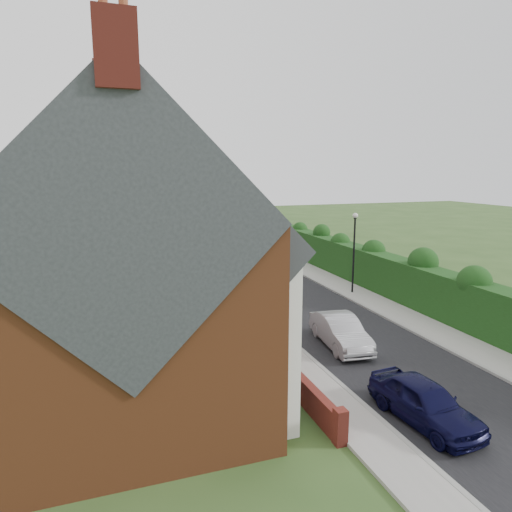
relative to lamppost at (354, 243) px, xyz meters
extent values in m
plane|color=#2D4C1E|center=(-3.40, -4.00, -3.30)|extent=(140.00, 140.00, 0.00)
cube|color=black|center=(-3.90, 7.00, -3.29)|extent=(6.00, 58.00, 0.02)
cube|color=#999790|center=(0.20, 7.00, -3.24)|extent=(2.20, 58.00, 0.12)
cube|color=#999790|center=(-7.75, 7.00, -3.24)|extent=(1.70, 58.00, 0.12)
cube|color=gray|center=(-0.85, 7.00, -3.23)|extent=(0.18, 58.00, 0.13)
cube|color=gray|center=(-6.95, 7.00, -3.23)|extent=(0.18, 58.00, 0.13)
cube|color=#163711|center=(2.00, 7.00, -2.05)|extent=(1.50, 58.00, 2.50)
cube|color=brown|center=(-14.40, 6.00, -0.05)|extent=(8.00, 40.00, 6.50)
cube|color=#25292D|center=(-14.40, 6.00, 3.20)|extent=(8.00, 40.20, 8.00)
cube|color=white|center=(-10.05, -12.10, -0.70)|extent=(0.70, 2.40, 5.20)
cube|color=black|center=(-9.68, -12.10, -1.90)|extent=(0.06, 1.80, 1.60)
cube|color=black|center=(-9.68, -12.10, 0.50)|extent=(0.06, 1.80, 1.60)
cube|color=#25292D|center=(-10.20, -12.10, 2.30)|extent=(1.70, 2.60, 1.70)
cube|color=#3F2D2D|center=(-10.36, -10.00, -2.25)|extent=(0.08, 0.90, 2.10)
cube|color=white|center=(-10.35, -10.10, 1.10)|extent=(0.12, 1.20, 1.60)
cube|color=white|center=(-10.05, -7.10, -0.70)|extent=(0.70, 2.40, 5.20)
cube|color=black|center=(-9.68, -7.10, -1.90)|extent=(0.06, 1.80, 1.60)
cube|color=black|center=(-9.68, -7.10, 0.50)|extent=(0.06, 1.80, 1.60)
cube|color=#25292D|center=(-10.20, -7.10, 2.30)|extent=(1.70, 2.60, 1.70)
cube|color=#3F2D2D|center=(-10.36, -5.00, -2.25)|extent=(0.08, 0.90, 2.10)
cube|color=white|center=(-10.35, -5.10, 1.10)|extent=(0.12, 1.20, 1.60)
cube|color=white|center=(-10.05, -2.10, -0.70)|extent=(0.70, 2.40, 5.20)
cube|color=black|center=(-9.68, -2.10, -1.90)|extent=(0.06, 1.80, 1.60)
cube|color=black|center=(-9.68, -2.10, 0.50)|extent=(0.06, 1.80, 1.60)
cube|color=#25292D|center=(-10.20, -2.10, 2.30)|extent=(1.70, 2.60, 1.70)
cube|color=#3F2D2D|center=(-10.36, 0.00, -2.25)|extent=(0.08, 0.90, 2.10)
cube|color=white|center=(-10.35, -0.10, 1.10)|extent=(0.12, 1.20, 1.60)
cube|color=white|center=(-10.05, 2.90, -0.70)|extent=(0.70, 2.40, 5.20)
cube|color=black|center=(-9.68, 2.90, -1.90)|extent=(0.06, 1.80, 1.60)
cube|color=black|center=(-9.68, 2.90, 0.50)|extent=(0.06, 1.80, 1.60)
cube|color=#25292D|center=(-10.20, 2.90, 2.30)|extent=(1.70, 2.60, 1.70)
cube|color=#3F2D2D|center=(-10.36, 5.00, -2.25)|extent=(0.08, 0.90, 2.10)
cube|color=white|center=(-10.35, 4.90, 1.10)|extent=(0.12, 1.20, 1.60)
cube|color=white|center=(-10.05, 7.90, -0.70)|extent=(0.70, 2.40, 5.20)
cube|color=black|center=(-9.68, 7.90, -1.90)|extent=(0.06, 1.80, 1.60)
cube|color=black|center=(-9.68, 7.90, 0.50)|extent=(0.06, 1.80, 1.60)
cube|color=#25292D|center=(-10.20, 7.90, 2.30)|extent=(1.70, 2.60, 1.70)
cube|color=#3F2D2D|center=(-10.36, 10.00, -2.25)|extent=(0.08, 0.90, 2.10)
cube|color=white|center=(-10.35, 9.90, 1.10)|extent=(0.12, 1.20, 1.60)
cube|color=white|center=(-10.05, 12.90, -0.70)|extent=(0.70, 2.40, 5.20)
cube|color=black|center=(-9.68, 12.90, -1.90)|extent=(0.06, 1.80, 1.60)
cube|color=black|center=(-9.68, 12.90, 0.50)|extent=(0.06, 1.80, 1.60)
cube|color=#25292D|center=(-10.20, 12.90, 2.30)|extent=(1.70, 2.60, 1.70)
cube|color=#3F2D2D|center=(-10.36, 15.00, -2.25)|extent=(0.08, 0.90, 2.10)
cube|color=white|center=(-10.35, 14.90, 1.10)|extent=(0.12, 1.20, 1.60)
cube|color=white|center=(-10.05, 17.90, -0.70)|extent=(0.70, 2.40, 5.20)
cube|color=black|center=(-9.68, 17.90, -1.90)|extent=(0.06, 1.80, 1.60)
cube|color=black|center=(-9.68, 17.90, 0.50)|extent=(0.06, 1.80, 1.60)
cube|color=#25292D|center=(-10.20, 17.90, 2.30)|extent=(1.70, 2.60, 1.70)
cube|color=#3F2D2D|center=(-10.36, 20.00, -2.25)|extent=(0.08, 0.90, 2.10)
cube|color=white|center=(-10.35, 19.90, 1.10)|extent=(0.12, 1.20, 1.60)
cube|color=white|center=(-10.05, 22.90, -0.70)|extent=(0.70, 2.40, 5.20)
cube|color=black|center=(-9.68, 22.90, -1.90)|extent=(0.06, 1.80, 1.60)
cube|color=black|center=(-9.68, 22.90, 0.50)|extent=(0.06, 1.80, 1.60)
cube|color=#25292D|center=(-10.20, 22.90, 2.30)|extent=(1.70, 2.60, 1.70)
cube|color=#3F2D2D|center=(-10.36, 25.00, -2.25)|extent=(0.08, 0.90, 2.10)
cube|color=white|center=(-10.35, 24.90, 1.10)|extent=(0.12, 1.20, 1.60)
cube|color=maroon|center=(-14.40, -14.00, 7.00)|extent=(0.90, 0.50, 1.60)
cylinder|color=brown|center=(-14.20, -14.00, 7.95)|extent=(0.20, 0.20, 0.50)
cube|color=maroon|center=(-14.40, -9.00, 7.00)|extent=(0.90, 0.50, 1.60)
cylinder|color=brown|center=(-14.60, -9.00, 7.95)|extent=(0.20, 0.20, 0.50)
cylinder|color=brown|center=(-14.20, -9.00, 7.95)|extent=(0.20, 0.20, 0.50)
cube|color=maroon|center=(-14.40, -4.00, 7.00)|extent=(0.90, 0.50, 1.60)
cylinder|color=brown|center=(-14.60, -4.00, 7.95)|extent=(0.20, 0.20, 0.50)
cylinder|color=brown|center=(-14.20, -4.00, 7.95)|extent=(0.20, 0.20, 0.50)
cube|color=maroon|center=(-14.40, 1.00, 7.00)|extent=(0.90, 0.50, 1.60)
cylinder|color=brown|center=(-14.60, 1.00, 7.95)|extent=(0.20, 0.20, 0.50)
cylinder|color=brown|center=(-14.20, 1.00, 7.95)|extent=(0.20, 0.20, 0.50)
cube|color=maroon|center=(-14.40, 6.00, 7.00)|extent=(0.90, 0.50, 1.60)
cylinder|color=brown|center=(-14.60, 6.00, 7.95)|extent=(0.20, 0.20, 0.50)
cylinder|color=brown|center=(-14.20, 6.00, 7.95)|extent=(0.20, 0.20, 0.50)
cube|color=maroon|center=(-14.40, 11.00, 7.00)|extent=(0.90, 0.50, 1.60)
cylinder|color=brown|center=(-14.60, 11.00, 7.95)|extent=(0.20, 0.20, 0.50)
cylinder|color=brown|center=(-14.20, 11.00, 7.95)|extent=(0.20, 0.20, 0.50)
cube|color=maroon|center=(-14.40, 16.00, 7.00)|extent=(0.90, 0.50, 1.60)
cylinder|color=brown|center=(-14.60, 16.00, 7.95)|extent=(0.20, 0.20, 0.50)
cylinder|color=brown|center=(-14.20, 16.00, 7.95)|extent=(0.20, 0.20, 0.50)
cube|color=maroon|center=(-14.40, 21.00, 7.00)|extent=(0.90, 0.50, 1.60)
cylinder|color=brown|center=(-14.60, 21.00, 7.95)|extent=(0.20, 0.20, 0.50)
cylinder|color=brown|center=(-14.20, 21.00, 7.95)|extent=(0.20, 0.20, 0.50)
cube|color=maroon|center=(-14.40, 26.00, 7.00)|extent=(0.90, 0.50, 1.60)
cylinder|color=brown|center=(-14.60, 26.00, 7.95)|extent=(0.20, 0.20, 0.50)
cylinder|color=brown|center=(-14.20, 26.00, 7.95)|extent=(0.20, 0.20, 0.50)
cube|color=maroon|center=(-8.75, -11.50, -2.85)|extent=(0.30, 4.70, 0.90)
cube|color=maroon|center=(-8.75, -6.50, -2.85)|extent=(0.30, 4.70, 0.90)
cube|color=maroon|center=(-8.75, -1.50, -2.85)|extent=(0.30, 4.70, 0.90)
cube|color=maroon|center=(-8.75, 3.50, -2.85)|extent=(0.30, 4.70, 0.90)
cube|color=maroon|center=(-8.75, 8.50, -2.85)|extent=(0.30, 4.70, 0.90)
cube|color=maroon|center=(-8.75, 13.50, -2.85)|extent=(0.30, 4.70, 0.90)
cube|color=maroon|center=(-8.75, 18.50, -2.85)|extent=(0.30, 4.70, 0.90)
cube|color=maroon|center=(-8.75, 23.50, -2.85)|extent=(0.30, 4.70, 0.90)
cube|color=maroon|center=(-8.75, -14.00, -2.75)|extent=(0.35, 0.35, 1.10)
cube|color=maroon|center=(-8.75, -9.00, -2.75)|extent=(0.35, 0.35, 1.10)
cube|color=maroon|center=(-8.75, -4.00, -2.75)|extent=(0.35, 0.35, 1.10)
cube|color=maroon|center=(-8.75, 1.00, -2.75)|extent=(0.35, 0.35, 1.10)
cube|color=maroon|center=(-8.75, 6.00, -2.75)|extent=(0.35, 0.35, 1.10)
cube|color=maroon|center=(-8.75, 11.00, -2.75)|extent=(0.35, 0.35, 1.10)
cube|color=maroon|center=(-8.75, 16.00, -2.75)|extent=(0.35, 0.35, 1.10)
cube|color=maroon|center=(-8.75, 21.00, -2.75)|extent=(0.35, 0.35, 1.10)
cube|color=maroon|center=(-8.75, 26.00, -2.75)|extent=(0.35, 0.35, 1.10)
cylinder|color=black|center=(0.00, 0.00, -0.90)|extent=(0.12, 0.12, 4.80)
cylinder|color=black|center=(0.00, 0.00, 1.55)|extent=(0.20, 0.20, 0.10)
sphere|color=silver|center=(0.00, 0.00, 1.70)|extent=(0.32, 0.32, 0.32)
cylinder|color=#332316|center=(-6.40, 36.00, -0.92)|extent=(0.50, 0.50, 4.75)
sphere|color=#174517|center=(-6.40, 36.00, 2.59)|extent=(6.80, 6.80, 6.80)
sphere|color=#174517|center=(-5.04, 36.30, 1.93)|extent=(4.76, 4.76, 4.76)
cylinder|color=#332316|center=(-0.40, 38.00, -0.67)|extent=(0.50, 0.50, 5.25)
sphere|color=#174517|center=(-0.40, 38.00, 3.21)|extent=(7.60, 7.60, 7.60)
sphere|color=#174517|center=(1.12, 38.30, 2.48)|extent=(5.32, 5.32, 5.32)
cylinder|color=#332316|center=(-12.40, 39.00, -0.55)|extent=(0.50, 0.50, 5.50)
sphere|color=#174517|center=(-12.40, 39.00, 3.52)|extent=(8.00, 8.00, 8.00)
sphere|color=#174517|center=(-10.80, 39.30, 2.75)|extent=(5.60, 5.60, 5.60)
imported|color=black|center=(-5.66, -13.80, -2.61)|extent=(1.96, 4.15, 1.37)
imported|color=#9B9A9F|center=(-5.05, -7.41, -2.60)|extent=(1.91, 4.36, 1.39)
imported|color=silver|center=(-5.42, 1.00, -2.64)|extent=(3.30, 5.11, 1.31)
imported|color=white|center=(-5.57, 6.60, -2.51)|extent=(3.41, 5.80, 1.58)
imported|color=#0E301D|center=(-6.08, 11.59, -2.54)|extent=(2.14, 4.56, 1.51)
imported|color=maroon|center=(-5.85, 17.80, -2.61)|extent=(1.93, 4.32, 1.38)
imported|color=#C9B191|center=(-5.79, 19.93, -2.61)|extent=(2.80, 5.17, 1.38)
imported|color=#5C5E64|center=(-5.31, 28.50, -2.57)|extent=(3.06, 5.36, 1.46)
imported|color=black|center=(-5.89, 31.00, -2.60)|extent=(2.63, 4.37, 1.39)
imported|color=#52311E|center=(-3.29, 10.14, -2.51)|extent=(1.24, 2.01, 1.58)
cube|color=black|center=(-3.29, 12.14, -2.40)|extent=(1.26, 2.11, 0.53)
cylinder|color=beige|center=(-3.29, 12.14, -1.66)|extent=(1.37, 1.32, 1.37)
cube|color=beige|center=(-3.29, 12.14, -2.14)|extent=(1.39, 2.16, 0.04)
cylinder|color=black|center=(-3.97, 12.77, -2.82)|extent=(0.08, 0.95, 0.95)
cylinder|color=black|center=(-2.61, 12.77, -2.82)|extent=(0.08, 0.95, 0.95)
cylinder|color=black|center=(-3.66, 10.98, -2.35)|extent=(0.06, 1.90, 0.06)
cylinder|color=black|center=(-2.92, 10.98, -2.35)|extent=(0.06, 1.90, 0.06)
camera|label=1|loc=(-14.94, -24.49, 4.58)|focal=32.00mm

